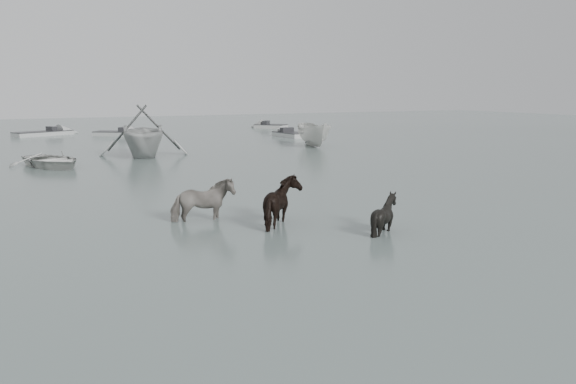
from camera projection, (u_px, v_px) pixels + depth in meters
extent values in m
plane|color=#4D5B56|center=(325.00, 223.00, 16.74)|extent=(140.00, 140.00, 0.00)
imported|color=black|center=(202.00, 195.00, 16.83)|extent=(1.95, 1.02, 1.59)
imported|color=black|center=(284.00, 197.00, 16.37)|extent=(1.80, 1.96, 1.66)
imported|color=black|center=(385.00, 207.00, 15.60)|extent=(1.43, 1.31, 1.41)
imported|color=beige|center=(51.00, 158.00, 28.70)|extent=(4.57, 5.25, 0.91)
imported|color=#A9ABA9|center=(143.00, 129.00, 33.21)|extent=(6.34, 6.99, 3.20)
imported|color=silver|center=(314.00, 133.00, 39.06)|extent=(2.74, 5.02, 1.84)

